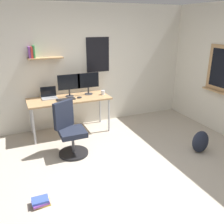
% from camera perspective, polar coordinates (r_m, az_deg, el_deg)
% --- Properties ---
extents(ground_plane, '(5.20, 5.20, 0.00)m').
position_cam_1_polar(ground_plane, '(3.75, 5.83, -15.67)').
color(ground_plane, '#ADA393').
rests_on(ground_plane, ground).
extents(wall_back, '(5.00, 0.30, 2.60)m').
position_cam_1_polar(wall_back, '(5.37, -6.51, 10.64)').
color(wall_back, silver).
rests_on(wall_back, ground).
extents(desk, '(1.66, 0.66, 0.76)m').
position_cam_1_polar(desk, '(5.01, -10.12, 2.53)').
color(desk, tan).
rests_on(desk, ground).
extents(office_chair, '(0.55, 0.56, 0.95)m').
position_cam_1_polar(office_chair, '(4.27, -9.95, -4.78)').
color(office_chair, black).
rests_on(office_chair, ground).
extents(laptop, '(0.31, 0.21, 0.23)m').
position_cam_1_polar(laptop, '(5.06, -14.73, 3.80)').
color(laptop, '#ADAFB5').
rests_on(laptop, desk).
extents(monitor_primary, '(0.46, 0.17, 0.46)m').
position_cam_1_polar(monitor_primary, '(5.03, -10.18, 6.60)').
color(monitor_primary, '#38383D').
rests_on(monitor_primary, desk).
extents(monitor_secondary, '(0.46, 0.17, 0.46)m').
position_cam_1_polar(monitor_secondary, '(5.13, -5.66, 7.10)').
color(monitor_secondary, '#38383D').
rests_on(monitor_secondary, desk).
extents(keyboard, '(0.37, 0.13, 0.02)m').
position_cam_1_polar(keyboard, '(4.89, -10.89, 3.00)').
color(keyboard, black).
rests_on(keyboard, desk).
extents(computer_mouse, '(0.10, 0.06, 0.03)m').
position_cam_1_polar(computer_mouse, '(4.95, -7.73, 3.48)').
color(computer_mouse, '#262628').
rests_on(computer_mouse, desk).
extents(coffee_mug, '(0.08, 0.08, 0.09)m').
position_cam_1_polar(coffee_mug, '(5.15, -2.19, 4.64)').
color(coffee_mug, silver).
rests_on(coffee_mug, desk).
extents(backpack, '(0.32, 0.22, 0.41)m').
position_cam_1_polar(backpack, '(4.61, 20.25, -6.64)').
color(backpack, '#1E2333').
rests_on(backpack, ground).
extents(book_stack_on_floor, '(0.23, 0.17, 0.09)m').
position_cam_1_polar(book_stack_on_floor, '(3.41, -16.56, -19.76)').
color(book_stack_on_floor, gold).
rests_on(book_stack_on_floor, ground).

